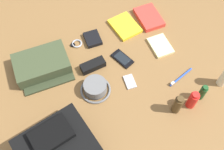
# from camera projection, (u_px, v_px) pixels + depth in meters

# --- Properties ---
(ground_plane) EXTENTS (2.64, 2.02, 0.02)m
(ground_plane) POSITION_uv_depth(u_px,v_px,m) (112.00, 80.00, 1.45)
(ground_plane) COLOR brown
(ground_plane) RESTS_ON ground
(backpack) EXTENTS (0.37, 0.32, 0.14)m
(backpack) POSITION_uv_depth(u_px,v_px,m) (57.00, 148.00, 1.18)
(backpack) COLOR black
(backpack) RESTS_ON ground_plane
(toiletry_pouch) EXTENTS (0.30, 0.26, 0.08)m
(toiletry_pouch) POSITION_uv_depth(u_px,v_px,m) (42.00, 65.00, 1.44)
(toiletry_pouch) COLOR #384228
(toiletry_pouch) RESTS_ON ground_plane
(bucket_hat) EXTENTS (0.16, 0.16, 0.07)m
(bucket_hat) POSITION_uv_depth(u_px,v_px,m) (95.00, 88.00, 1.37)
(bucket_hat) COLOR slate
(bucket_hat) RESTS_ON ground_plane
(shampoo_bottle) EXTENTS (0.03, 0.03, 0.11)m
(shampoo_bottle) POSITION_uv_depth(u_px,v_px,m) (202.00, 92.00, 1.33)
(shampoo_bottle) COLOR #19471E
(shampoo_bottle) RESTS_ON ground_plane
(sunscreen_spray) EXTENTS (0.05, 0.05, 0.12)m
(sunscreen_spray) POSITION_uv_depth(u_px,v_px,m) (193.00, 100.00, 1.31)
(sunscreen_spray) COLOR red
(sunscreen_spray) RESTS_ON ground_plane
(cologne_bottle) EXTENTS (0.04, 0.04, 0.13)m
(cologne_bottle) POSITION_uv_depth(u_px,v_px,m) (178.00, 105.00, 1.29)
(cologne_bottle) COLOR #473319
(cologne_bottle) RESTS_ON ground_plane
(paperback_novel) EXTENTS (0.14, 0.20, 0.03)m
(paperback_novel) POSITION_uv_depth(u_px,v_px,m) (149.00, 18.00, 1.65)
(paperback_novel) COLOR red
(paperback_novel) RESTS_ON ground_plane
(travel_guidebook) EXTENTS (0.16, 0.20, 0.02)m
(travel_guidebook) POSITION_uv_depth(u_px,v_px,m) (125.00, 26.00, 1.62)
(travel_guidebook) COLOR yellow
(travel_guidebook) RESTS_ON ground_plane
(cell_phone) EXTENTS (0.10, 0.14, 0.01)m
(cell_phone) POSITION_uv_depth(u_px,v_px,m) (122.00, 59.00, 1.50)
(cell_phone) COLOR black
(cell_phone) RESTS_ON ground_plane
(media_player) EXTENTS (0.06, 0.09, 0.01)m
(media_player) POSITION_uv_depth(u_px,v_px,m) (130.00, 82.00, 1.42)
(media_player) COLOR #B7B7BC
(media_player) RESTS_ON ground_plane
(wristwatch) EXTENTS (0.07, 0.06, 0.01)m
(wristwatch) POSITION_uv_depth(u_px,v_px,m) (76.00, 44.00, 1.55)
(wristwatch) COLOR #99999E
(wristwatch) RESTS_ON ground_plane
(toothbrush) EXTENTS (0.17, 0.05, 0.02)m
(toothbrush) POSITION_uv_depth(u_px,v_px,m) (180.00, 78.00, 1.43)
(toothbrush) COLOR blue
(toothbrush) RESTS_ON ground_plane
(wallet) EXTENTS (0.10, 0.12, 0.02)m
(wallet) POSITION_uv_depth(u_px,v_px,m) (93.00, 39.00, 1.56)
(wallet) COLOR black
(wallet) RESTS_ON ground_plane
(notepad) EXTENTS (0.12, 0.16, 0.02)m
(notepad) POSITION_uv_depth(u_px,v_px,m) (160.00, 46.00, 1.54)
(notepad) COLOR beige
(notepad) RESTS_ON ground_plane
(sunglasses_case) EXTENTS (0.14, 0.06, 0.04)m
(sunglasses_case) POSITION_uv_depth(u_px,v_px,m) (93.00, 65.00, 1.46)
(sunglasses_case) COLOR black
(sunglasses_case) RESTS_ON ground_plane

